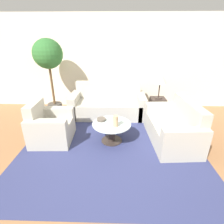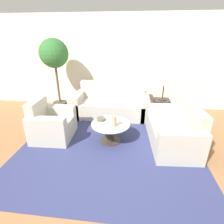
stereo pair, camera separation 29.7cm
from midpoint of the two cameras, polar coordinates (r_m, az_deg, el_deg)
ground_plane at (r=3.14m, az=-2.84°, el=-16.46°), size 14.00×14.00×0.00m
wall_back at (r=5.24m, az=-0.76°, el=15.73°), size 10.00×0.06×2.60m
rug at (r=3.70m, az=-2.44°, el=-9.37°), size 3.45×3.51×0.01m
sofa_main at (r=4.78m, az=-3.12°, el=2.27°), size 1.97×0.85×0.87m
armchair at (r=3.87m, az=-21.84°, el=-4.81°), size 0.81×0.86×0.84m
loveseat at (r=3.75m, az=17.68°, el=-5.14°), size 0.90×1.48×0.85m
coffee_table at (r=3.57m, az=-2.52°, el=-5.86°), size 0.78×0.78×0.41m
side_table at (r=4.70m, az=12.77°, el=1.21°), size 0.37×0.37×0.55m
table_lamp at (r=4.47m, az=13.66°, el=10.37°), size 0.30×0.30×0.64m
potted_plant at (r=4.91m, az=-21.74°, el=15.55°), size 0.74×0.74×1.98m
vase at (r=3.35m, az=-1.36°, el=-3.06°), size 0.11×0.11×0.22m
bowl at (r=3.62m, az=-5.84°, el=-2.47°), size 0.18×0.18×0.05m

